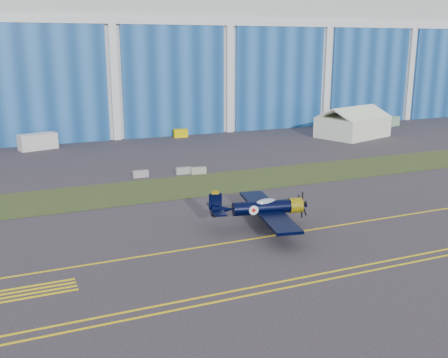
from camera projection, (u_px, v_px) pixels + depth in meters
name	position (u px, v px, depth m)	size (l,w,h in m)	color
ground	(225.00, 222.00, 50.22)	(260.00, 260.00, 0.00)	#383139
grass_median	(179.00, 187.00, 62.69)	(260.00, 10.00, 0.02)	#475128
hangar	(91.00, 52.00, 110.46)	(220.00, 45.70, 30.00)	silver
taxiway_centreline	(248.00, 240.00, 45.76)	(200.00, 0.20, 0.02)	yellow
edge_line_near	(305.00, 284.00, 37.29)	(80.00, 0.20, 0.02)	yellow
edge_line_far	(298.00, 278.00, 38.18)	(80.00, 0.20, 0.02)	yellow
hold_short_ladder	(32.00, 291.00, 36.16)	(6.00, 2.40, 0.02)	yellow
warbird	(262.00, 208.00, 48.36)	(12.56, 14.27, 3.72)	black
tent	(353.00, 122.00, 96.28)	(14.33, 12.23, 5.66)	white
shipping_container	(38.00, 142.00, 85.04)	(5.92, 2.37, 2.56)	silver
tug	(181.00, 133.00, 96.45)	(2.50, 1.56, 1.46)	#EAC900
gse_box	(392.00, 121.00, 109.98)	(3.19, 1.70, 1.92)	#7EA684
barrier_a	(141.00, 174.00, 67.19)	(2.00, 0.60, 0.90)	gray
barrier_b	(183.00, 171.00, 68.88)	(2.00, 0.60, 0.90)	gray
barrier_c	(199.00, 171.00, 68.97)	(2.00, 0.60, 0.90)	gray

